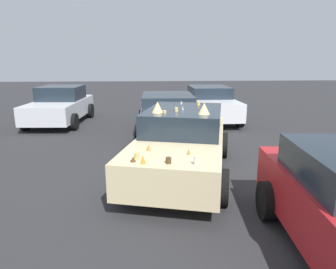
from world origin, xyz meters
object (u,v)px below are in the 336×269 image
Objects in this scene: parked_sedan_behind_right at (167,114)px; parked_sedan_near_right at (210,103)px; parked_sedan_behind_left at (60,105)px; art_car_decorated at (182,141)px.

parked_sedan_near_right reaches higher than parked_sedan_behind_right.
parked_sedan_near_right is (0.09, -6.03, 0.01)m from parked_sedan_behind_left.
art_car_decorated is 1.16× the size of parked_sedan_near_right.
parked_sedan_behind_right is (-2.27, -4.12, -0.00)m from parked_sedan_behind_left.
parked_sedan_behind_right is 1.10× the size of parked_sedan_near_right.
art_car_decorated is at bearing -18.16° from parked_sedan_near_right.
art_car_decorated reaches higher than parked_sedan_near_right.
parked_sedan_behind_left reaches higher than parked_sedan_near_right.
parked_sedan_behind_left is at bearing 62.29° from parked_sedan_behind_right.
parked_sedan_near_right is at bearing 94.09° from parked_sedan_behind_left.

